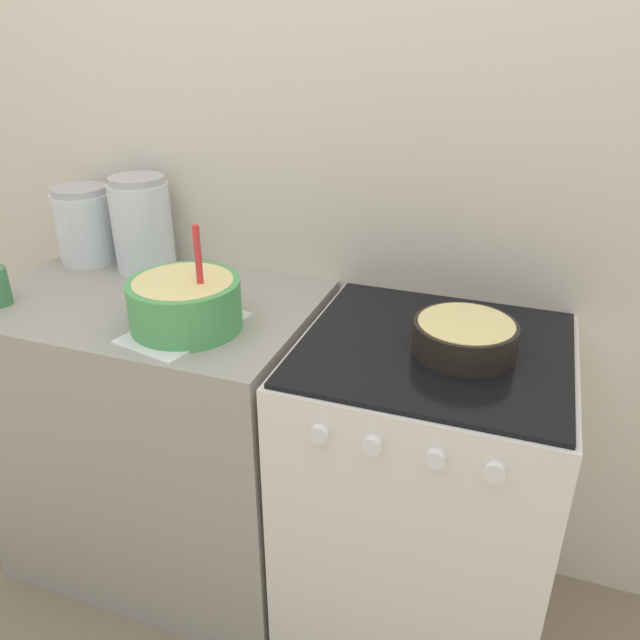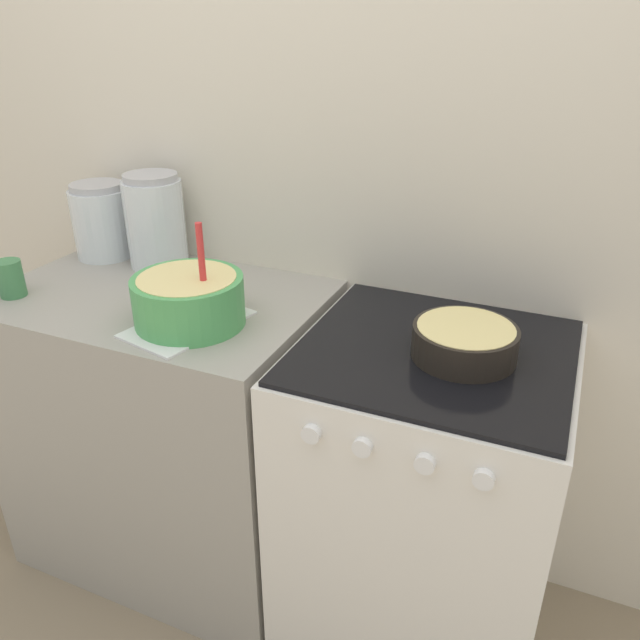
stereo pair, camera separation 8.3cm
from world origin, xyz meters
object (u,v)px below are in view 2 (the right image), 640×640
mixing_bowl (189,298)px  storage_jar_middle (156,227)px  stove (421,500)px  baking_pan (465,341)px  tin_can (11,279)px  storage_jar_left (102,226)px

mixing_bowl → storage_jar_middle: storage_jar_middle is taller
stove → mixing_bowl: bearing=-169.2°
baking_pan → storage_jar_middle: size_ratio=0.83×
tin_can → storage_jar_middle: bearing=57.7°
storage_jar_left → baking_pan: bearing=-9.9°
tin_can → baking_pan: bearing=7.1°
stove → storage_jar_left: 1.24m
storage_jar_left → tin_can: 0.35m
mixing_bowl → storage_jar_left: 0.60m
mixing_bowl → stove: bearing=10.8°
storage_jar_middle → mixing_bowl: bearing=-43.9°
baking_pan → tin_can: tin_can is taller
stove → baking_pan: baking_pan is taller
baking_pan → storage_jar_left: bearing=170.1°
baking_pan → storage_jar_middle: storage_jar_middle is taller
storage_jar_middle → tin_can: (-0.22, -0.35, -0.07)m
mixing_bowl → storage_jar_left: bearing=149.8°
storage_jar_left → stove: bearing=-9.8°
storage_jar_left → storage_jar_middle: size_ratio=0.83×
mixing_bowl → storage_jar_left: (-0.52, 0.30, 0.03)m
mixing_bowl → storage_jar_left: size_ratio=1.17×
storage_jar_middle → baking_pan: bearing=-11.9°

